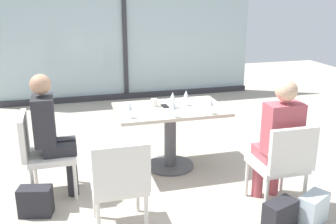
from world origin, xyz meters
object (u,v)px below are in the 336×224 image
at_px(wine_glass_1, 173,105).
at_px(coffee_cup, 154,103).
at_px(cell_phone_on_table, 165,106).
at_px(handbag_0, 280,216).
at_px(chair_front_right, 283,161).
at_px(wine_glass_3, 210,102).
at_px(chair_side_end, 42,150).
at_px(wine_glass_2, 173,97).
at_px(handbag_2, 313,209).
at_px(dining_table_main, 170,124).
at_px(handbag_1, 36,201).
at_px(chair_front_left, 120,181).
at_px(wine_glass_0, 186,95).
at_px(person_front_right, 278,136).
at_px(wine_glass_4, 129,106).
at_px(person_side_end, 51,129).

relative_size(wine_glass_1, coffee_cup, 2.06).
relative_size(coffee_cup, cell_phone_on_table, 0.62).
bearing_deg(handbag_0, coffee_cup, 95.05).
distance_m(chair_front_right, wine_glass_3, 1.01).
relative_size(chair_front_right, chair_side_end, 1.00).
bearing_deg(wine_glass_2, handbag_2, -58.80).
relative_size(dining_table_main, cell_phone_on_table, 8.63).
xyz_separation_m(cell_phone_on_table, handbag_1, (-1.44, -0.76, -0.59)).
bearing_deg(cell_phone_on_table, wine_glass_3, -47.30).
bearing_deg(chair_side_end, wine_glass_3, -0.70).
height_order(wine_glass_2, cell_phone_on_table, wine_glass_2).
bearing_deg(chair_front_left, chair_front_right, 0.00).
relative_size(wine_glass_0, cell_phone_on_table, 1.28).
xyz_separation_m(person_front_right, wine_glass_4, (-1.27, 0.82, 0.16)).
distance_m(wine_glass_1, handbag_2, 1.67).
bearing_deg(handbag_0, wine_glass_2, 90.32).
bearing_deg(person_front_right, handbag_0, -113.14).
relative_size(dining_table_main, chair_side_end, 1.43).
bearing_deg(chair_front_left, coffee_cup, 64.88).
xyz_separation_m(person_front_right, handbag_0, (-0.19, -0.44, -0.56)).
height_order(person_side_end, wine_glass_1, person_side_end).
height_order(chair_side_end, wine_glass_4, wine_glass_4).
height_order(dining_table_main, handbag_0, dining_table_main).
height_order(chair_front_left, cell_phone_on_table, chair_front_left).
bearing_deg(chair_side_end, wine_glass_2, 12.08).
relative_size(cell_phone_on_table, handbag_0, 0.48).
xyz_separation_m(wine_glass_2, wine_glass_3, (0.33, -0.33, 0.00)).
height_order(chair_front_left, wine_glass_3, wine_glass_3).
xyz_separation_m(person_front_right, handbag_2, (0.16, -0.41, -0.56)).
distance_m(person_front_right, cell_phone_on_table, 1.40).
xyz_separation_m(chair_side_end, wine_glass_0, (1.62, 0.35, 0.37)).
distance_m(dining_table_main, chair_front_right, 1.40).
relative_size(wine_glass_3, wine_glass_4, 1.00).
height_order(chair_front_right, wine_glass_4, wine_glass_4).
bearing_deg(person_side_end, handbag_0, -32.44).
height_order(person_front_right, cell_phone_on_table, person_front_right).
relative_size(dining_table_main, handbag_1, 4.14).
bearing_deg(chair_front_right, coffee_cup, 125.95).
bearing_deg(handbag_1, handbag_2, -5.00).
distance_m(wine_glass_3, handbag_1, 2.02).
distance_m(person_front_right, wine_glass_0, 1.25).
relative_size(wine_glass_1, wine_glass_2, 1.00).
height_order(wine_glass_2, wine_glass_4, same).
distance_m(chair_side_end, person_front_right, 2.32).
bearing_deg(wine_glass_1, handbag_2, -49.28).
xyz_separation_m(person_front_right, cell_phone_on_table, (-0.81, 1.14, 0.03)).
bearing_deg(coffee_cup, cell_phone_on_table, -12.46).
bearing_deg(chair_side_end, chair_front_left, -53.02).
bearing_deg(handbag_0, wine_glass_3, 80.80).
relative_size(wine_glass_3, handbag_1, 0.62).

